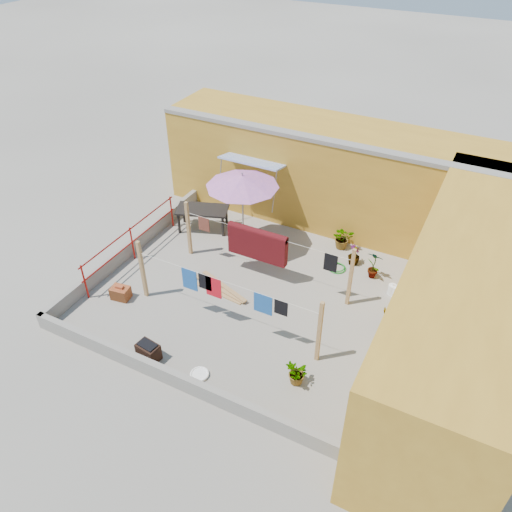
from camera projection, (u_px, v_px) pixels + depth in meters
name	position (u px, v px, depth m)	size (l,w,h in m)	color
ground	(251.00, 293.00, 13.78)	(80.00, 80.00, 0.00)	#9E998E
wall_back	(332.00, 174.00, 15.97)	(11.00, 3.27, 3.21)	#BD8A29
wall_right	(460.00, 309.00, 10.91)	(2.40, 9.00, 3.20)	#BD8A29
parapet_front	(176.00, 379.00, 11.10)	(8.30, 0.16, 0.44)	gray
parapet_left	(132.00, 247.00, 15.14)	(0.16, 7.30, 0.44)	gray
red_railing	(132.00, 239.00, 14.61)	(0.05, 4.20, 1.10)	#9F150F
clothesline_rig	(255.00, 251.00, 13.59)	(5.09, 2.35, 1.80)	tan
patio_umbrella	(242.00, 181.00, 14.15)	(2.27, 2.27, 2.55)	gray
outdoor_table	(202.00, 211.00, 15.92)	(1.81, 1.33, 0.76)	black
brick_stack	(121.00, 293.00, 13.50)	(0.54, 0.43, 0.43)	#AB5527
lumber_pile	(219.00, 289.00, 13.82)	(1.91, 0.75, 0.12)	tan
brazier	(149.00, 351.00, 11.74)	(0.57, 0.42, 0.48)	black
white_basin	(200.00, 374.00, 11.44)	(0.44, 0.44, 0.08)	white
water_jug_a	(392.00, 289.00, 13.66)	(0.22, 0.22, 0.35)	white
water_jug_b	(396.00, 291.00, 13.59)	(0.22, 0.22, 0.35)	white
green_hose	(337.00, 268.00, 14.62)	(0.54, 0.54, 0.08)	#1B7D22
plant_back_a	(343.00, 238.00, 15.29)	(0.65, 0.56, 0.72)	#195618
plant_back_b	(354.00, 255.00, 14.64)	(0.36, 0.36, 0.64)	#195618
plant_right_a	(374.00, 264.00, 14.05)	(0.48, 0.33, 0.91)	#195618
plant_right_b	(387.00, 320.00, 12.39)	(0.40, 0.33, 0.73)	#195618
plant_right_c	(297.00, 374.00, 11.11)	(0.55, 0.48, 0.61)	#195618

